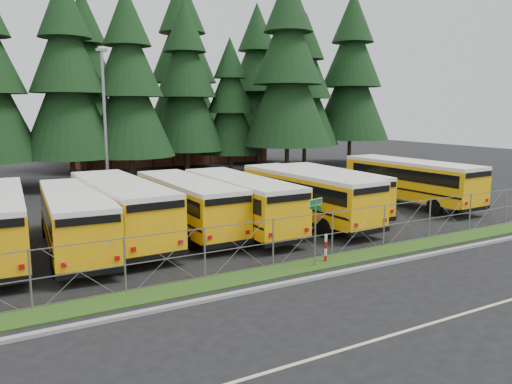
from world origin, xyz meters
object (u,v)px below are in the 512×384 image
striped_bollard (326,248)px  bus_2 (119,211)px  street_sign (316,218)px  bus_east (406,183)px  bus_1 (75,222)px  bus_3 (185,206)px  bus_5 (304,197)px  bus_4 (237,203)px  light_standard (105,121)px  bus_6 (327,191)px

striped_bollard → bus_2: bearing=131.0°
street_sign → bus_2: bearing=126.7°
bus_2 → bus_east: size_ratio=1.00×
bus_1 → bus_3: 5.68m
bus_2 → bus_east: bus_east is taller
bus_5 → bus_east: bearing=3.5°
bus_5 → bus_1: bearing=175.9°
bus_4 → bus_east: size_ratio=0.96×
bus_east → light_standard: size_ratio=1.12×
bus_4 → street_sign: bus_4 is taller
bus_east → striped_bollard: bearing=-151.4°
street_sign → striped_bollard: 1.64m
bus_4 → bus_3: bearing=161.4°
bus_6 → light_standard: size_ratio=1.02×
bus_5 → bus_2: bearing=170.4°
bus_4 → bus_5: 4.04m
bus_3 → striped_bollard: bearing=-68.1°
bus_4 → street_sign: (-0.11, -7.05, 0.61)m
bus_3 → bus_east: 15.58m
light_standard → bus_5: bearing=-53.5°
bus_4 → bus_5: bus_5 is taller
bus_1 → striped_bollard: bearing=-33.4°
bus_6 → street_sign: street_sign is taller
bus_2 → bus_3: size_ratio=1.06×
bus_3 → street_sign: (2.44, -7.93, 0.63)m
bus_3 → bus_2: bearing=-179.5°
bus_3 → bus_east: (15.58, -0.09, 0.09)m
bus_5 → striped_bollard: bearing=-120.9°
bus_1 → bus_5: bus_5 is taller
bus_1 → bus_2: 2.36m
bus_6 → bus_east: bus_east is taller
bus_3 → striped_bollard: (3.19, -7.66, -0.80)m
bus_2 → bus_5: size_ratio=1.02×
light_standard → bus_1: bearing=-110.0°
bus_1 → street_sign: 10.61m
bus_4 → bus_east: bus_east is taller
bus_4 → street_sign: bearing=-90.7°
bus_5 → striped_bollard: size_ratio=9.27×
bus_3 → bus_4: bus_4 is taller
bus_2 → bus_6: (12.67, 0.30, -0.13)m
light_standard → bus_east: bearing=-30.2°
bus_1 → bus_5: 12.17m
bus_east → bus_4: bearing=-179.4°
street_sign → light_standard: size_ratio=0.28×
bus_6 → street_sign: size_ratio=3.69×
bus_6 → bus_5: bearing=-149.8°
bus_1 → bus_6: 14.88m
bus_5 → light_standard: size_ratio=1.10×
bus_2 → bus_5: (10.00, -1.10, -0.03)m
bus_4 → light_standard: bearing=111.4°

